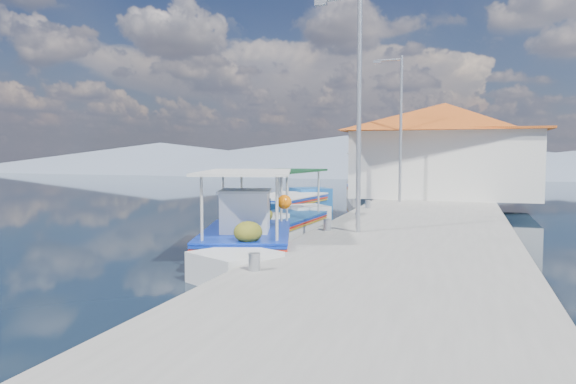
% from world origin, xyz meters
% --- Properties ---
extents(ground, '(160.00, 160.00, 0.00)m').
position_xyz_m(ground, '(0.00, 0.00, 0.00)').
color(ground, black).
rests_on(ground, ground).
extents(quay, '(5.00, 44.00, 0.50)m').
position_xyz_m(quay, '(5.90, 6.00, 0.25)').
color(quay, '#98968E').
rests_on(quay, ground).
extents(bollards, '(0.20, 17.20, 0.30)m').
position_xyz_m(bollards, '(3.80, 5.25, 0.65)').
color(bollards, '#A5A8AD').
rests_on(bollards, quay).
extents(main_caique, '(3.41, 6.68, 2.31)m').
position_xyz_m(main_caique, '(2.25, 0.44, 0.44)').
color(main_caique, silver).
rests_on(main_caique, ground).
extents(caique_green_canopy, '(2.00, 5.95, 2.23)m').
position_xyz_m(caique_green_canopy, '(1.97, 3.79, 0.33)').
color(caique_green_canopy, silver).
rests_on(caique_green_canopy, ground).
extents(caique_blue_hull, '(2.66, 7.15, 1.28)m').
position_xyz_m(caique_blue_hull, '(0.37, 8.69, 0.35)').
color(caique_blue_hull, '#19549A').
rests_on(caique_blue_hull, ground).
extents(caique_far, '(3.70, 7.82, 2.83)m').
position_xyz_m(caique_far, '(2.58, 16.20, 0.52)').
color(caique_far, silver).
rests_on(caique_far, ground).
extents(harbor_building, '(10.49, 10.49, 4.40)m').
position_xyz_m(harbor_building, '(6.20, 15.00, 2.78)').
color(harbor_building, silver).
rests_on(harbor_building, quay).
extents(lamp_post_near, '(1.21, 0.14, 6.00)m').
position_xyz_m(lamp_post_near, '(4.51, 2.00, 3.85)').
color(lamp_post_near, '#A5A8AD').
rests_on(lamp_post_near, quay).
extents(lamp_post_far, '(1.21, 0.14, 6.00)m').
position_xyz_m(lamp_post_far, '(4.51, 11.00, 3.85)').
color(lamp_post_far, '#A5A8AD').
rests_on(lamp_post_far, quay).
extents(mountain_ridge, '(171.40, 96.00, 5.50)m').
position_xyz_m(mountain_ridge, '(6.54, 56.00, 2.04)').
color(mountain_ridge, slate).
rests_on(mountain_ridge, ground).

